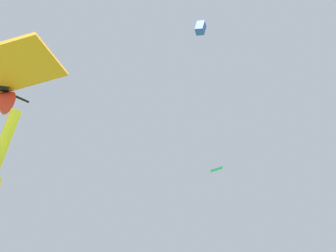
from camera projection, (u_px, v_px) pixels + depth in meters
distant_kite_blue_mid_right at (201, 28)px, 29.25m from camera, size 1.02×1.22×1.41m
distant_kite_teal_low_right at (216, 169)px, 19.36m from camera, size 0.89×0.91×0.36m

